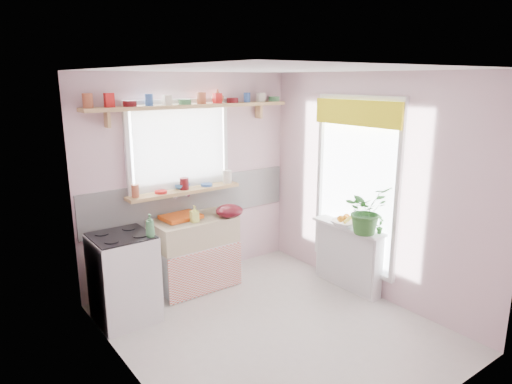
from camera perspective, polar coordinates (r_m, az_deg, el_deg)
room at (r=5.29m, az=1.96°, el=2.50°), size 3.20×3.20×3.20m
sink_unit at (r=5.47m, az=-7.71°, el=-7.48°), size 0.95×0.65×1.11m
cooker at (r=4.90m, az=-16.19°, el=-10.22°), size 0.58×0.58×0.93m
radiator_ledge at (r=5.53m, az=11.43°, el=-7.78°), size 0.22×0.95×0.78m
windowsill at (r=5.42m, az=-8.92°, el=0.11°), size 1.40×0.22×0.04m
pine_shelf at (r=5.33m, az=-7.82°, el=10.60°), size 2.52×0.24×0.04m
shelf_crockery at (r=5.31m, az=-8.26°, el=11.37°), size 2.47×0.11×0.12m
sill_crockery at (r=5.40m, az=-8.95°, el=0.90°), size 1.35×0.11×0.12m
dish_tray at (r=5.35m, az=-9.37°, el=-3.08°), size 0.45×0.34×0.04m
colander at (r=5.34m, az=-3.35°, el=-2.36°), size 0.41×0.41×0.15m
jade_plant at (r=5.08m, az=13.58°, el=-2.22°), size 0.48×0.42×0.53m
fruit_bowl at (r=5.33m, az=11.04°, el=-3.87°), size 0.33×0.33×0.07m
herb_pot at (r=5.16m, az=15.22°, el=-3.84°), size 0.14×0.12×0.23m
soap_bottle_sink at (r=5.18m, az=-7.71°, el=-2.72°), size 0.09×0.09×0.19m
sill_cup at (r=5.46m, az=-9.05°, el=0.96°), size 0.15×0.15×0.10m
sill_bowl at (r=5.46m, az=-9.26°, el=0.75°), size 0.22×0.22×0.06m
shelf_vase at (r=5.57m, az=-4.82°, el=11.85°), size 0.18×0.18×0.16m
cooker_bottle at (r=4.58m, az=-13.11°, el=-4.09°), size 0.09×0.09×0.23m
fruit at (r=5.32m, az=11.06°, el=-3.22°), size 0.20×0.14×0.10m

